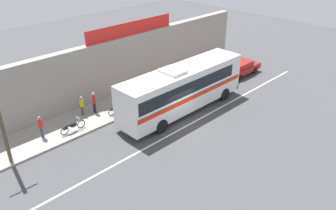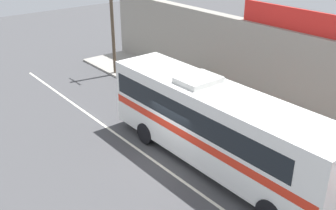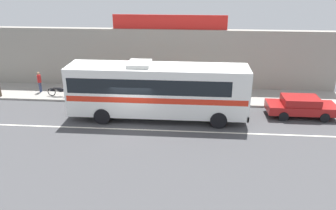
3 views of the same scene
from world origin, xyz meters
name	(u,v)px [view 1 (image 1 of 3)]	position (x,y,z in m)	size (l,w,h in m)	color
ground_plane	(179,122)	(0.00, 0.00, 0.00)	(70.00, 70.00, 0.00)	#444447
sidewalk_slab	(134,99)	(0.00, 5.20, 0.07)	(30.00, 3.60, 0.14)	gray
storefront_facade	(116,66)	(0.00, 7.35, 2.40)	(30.00, 0.70, 4.80)	gray
storefront_billboard	(131,28)	(1.79, 7.35, 5.35)	(8.95, 0.12, 1.10)	red
road_center_stripe	(187,126)	(0.00, -0.80, 0.00)	(30.00, 0.14, 0.01)	silver
intercity_bus	(182,87)	(1.44, 1.04, 2.07)	(11.43, 2.62, 3.78)	white
parked_car	(241,68)	(10.94, 2.08, 0.74)	(4.46, 1.85, 1.37)	maroon
motorcycle_blue	(72,126)	(-6.38, 4.17, 0.57)	(1.94, 0.56, 0.94)	black
motorcycle_red	(118,108)	(-2.45, 4.12, 0.57)	(1.88, 0.56, 0.94)	black
pedestrian_by_curb	(94,101)	(-3.71, 5.40, 1.15)	(0.30, 0.48, 1.73)	black
pedestrian_far_left	(82,104)	(-4.57, 5.74, 1.05)	(0.30, 0.48, 1.57)	brown
pedestrian_near_shop	(41,125)	(-8.24, 4.98, 1.08)	(0.30, 0.48, 1.63)	navy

